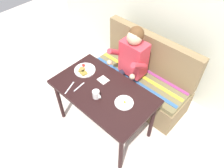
{
  "coord_description": "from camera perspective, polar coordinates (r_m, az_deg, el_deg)",
  "views": [
    {
      "loc": [
        1.19,
        -1.13,
        2.57
      ],
      "look_at": [
        0.0,
        0.15,
        0.72
      ],
      "focal_mm": 34.53,
      "sensor_mm": 36.0,
      "label": 1
    }
  ],
  "objects": [
    {
      "name": "ground_plane",
      "position": [
        3.05,
        -1.96,
        -10.85
      ],
      "size": [
        8.0,
        8.0,
        0.0
      ],
      "primitive_type": "plane",
      "color": "beige"
    },
    {
      "name": "plate_eggs",
      "position": [
        2.34,
        3.22,
        -4.95
      ],
      "size": [
        0.21,
        0.21,
        0.04
      ],
      "color": "white",
      "rests_on": "table"
    },
    {
      "name": "table",
      "position": [
        2.52,
        -2.32,
        -2.94
      ],
      "size": [
        1.2,
        0.7,
        0.73
      ],
      "color": "black",
      "rests_on": "ground"
    },
    {
      "name": "person",
      "position": [
        2.81,
        4.81,
        5.97
      ],
      "size": [
        0.45,
        0.61,
        1.21
      ],
      "color": "#CF3643",
      "rests_on": "ground"
    },
    {
      "name": "plate_breakfast",
      "position": [
        2.7,
        -7.3,
        3.65
      ],
      "size": [
        0.26,
        0.26,
        0.05
      ],
      "color": "white",
      "rests_on": "table"
    },
    {
      "name": "coffee_mug",
      "position": [
        2.36,
        -4.22,
        -2.72
      ],
      "size": [
        0.12,
        0.08,
        0.1
      ],
      "color": "white",
      "rests_on": "table"
    },
    {
      "name": "fork",
      "position": [
        2.52,
        -8.71,
        -0.75
      ],
      "size": [
        0.03,
        0.17,
        0.0
      ],
      "primitive_type": "cube",
      "rotation": [
        0.0,
        0.0,
        0.1
      ],
      "color": "silver",
      "rests_on": "table"
    },
    {
      "name": "back_wall",
      "position": [
        2.96,
        15.88,
        19.63
      ],
      "size": [
        4.4,
        0.1,
        2.6
      ],
      "primitive_type": "cube",
      "color": "beige",
      "rests_on": "ground"
    },
    {
      "name": "napkin",
      "position": [
        2.57,
        -2.35,
        1.08
      ],
      "size": [
        0.13,
        0.11,
        0.01
      ],
      "primitive_type": "cube",
      "rotation": [
        0.0,
        0.0,
        -0.07
      ],
      "color": "silver",
      "rests_on": "table"
    },
    {
      "name": "knife",
      "position": [
        2.53,
        -11.19,
        -0.98
      ],
      "size": [
        0.08,
        0.19,
        0.0
      ],
      "primitive_type": "cube",
      "rotation": [
        0.0,
        0.0,
        0.36
      ],
      "color": "silver",
      "rests_on": "table"
    },
    {
      "name": "couch",
      "position": [
        3.16,
        7.61,
        1.09
      ],
      "size": [
        1.44,
        0.56,
        1.0
      ],
      "color": "olive",
      "rests_on": "ground"
    }
  ]
}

